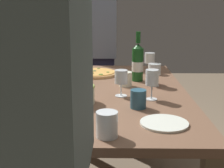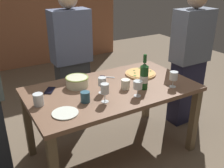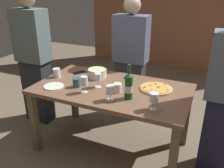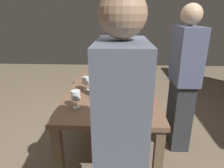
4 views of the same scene
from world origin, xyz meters
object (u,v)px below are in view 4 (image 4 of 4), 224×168
at_px(wine_glass_near_pizza, 108,74).
at_px(pizza_knife, 136,89).
at_px(wine_bottle, 93,83).
at_px(wine_glass_far_right, 94,72).
at_px(wine_glass_far_left, 86,81).
at_px(cup_amber, 115,67).
at_px(wine_glass_by_bottle, 76,96).
at_px(cup_ceramic, 102,74).
at_px(serving_bowl, 129,75).
at_px(person_guest_left, 125,55).
at_px(cell_phone, 131,73).
at_px(person_guest_right, 183,81).
at_px(cup_spare, 103,86).
at_px(person_host, 120,148).
at_px(dining_table, 112,95).
at_px(pizza, 125,103).
at_px(side_plate, 97,72).

height_order(wine_glass_near_pizza, pizza_knife, wine_glass_near_pizza).
bearing_deg(wine_bottle, wine_glass_far_right, -173.63).
relative_size(wine_glass_far_left, cup_amber, 1.41).
bearing_deg(wine_glass_by_bottle, pizza_knife, 129.30).
bearing_deg(cup_ceramic, serving_bowl, 78.11).
bearing_deg(cup_ceramic, person_guest_left, 159.94).
xyz_separation_m(cell_phone, person_guest_right, (0.45, 0.56, 0.06)).
relative_size(cup_spare, person_guest_left, 0.05).
relative_size(wine_bottle, person_guest_right, 0.21).
relative_size(serving_bowl, wine_glass_far_right, 1.32).
relative_size(wine_glass_near_pizza, person_host, 0.09).
xyz_separation_m(wine_glass_near_pizza, wine_glass_by_bottle, (0.65, -0.23, 0.00)).
bearing_deg(cell_phone, wine_glass_far_right, -18.21).
xyz_separation_m(dining_table, wine_glass_near_pizza, (-0.13, -0.05, 0.20)).
bearing_deg(wine_glass_by_bottle, serving_bowl, 148.89).
relative_size(serving_bowl, wine_glass_by_bottle, 1.43).
bearing_deg(dining_table, wine_glass_far_left, -68.71).
height_order(dining_table, pizza, pizza).
bearing_deg(wine_glass_far_left, person_guest_right, 100.16).
distance_m(serving_bowl, wine_glass_near_pizza, 0.29).
bearing_deg(wine_glass_far_right, side_plate, -177.48).
distance_m(dining_table, wine_bottle, 0.37).
distance_m(dining_table, side_plate, 0.62).
xyz_separation_m(serving_bowl, cell_phone, (-0.26, 0.03, -0.05)).
relative_size(dining_table, pizza, 4.87).
height_order(pizza, person_guest_left, person_guest_left).
bearing_deg(person_guest_right, serving_bowl, -23.82).
relative_size(dining_table, person_guest_right, 0.99).
bearing_deg(wine_glass_far_right, cup_amber, 155.64).
bearing_deg(wine_glass_far_left, pizza_knife, 93.69).
xyz_separation_m(wine_glass_far_left, pizza_knife, (-0.03, 0.53, -0.10)).
xyz_separation_m(pizza, person_guest_left, (-1.59, 0.02, 0.11)).
height_order(wine_bottle, cup_spare, wine_bottle).
height_order(side_plate, cell_phone, same).
xyz_separation_m(dining_table, pizza, (0.43, 0.13, 0.10)).
relative_size(wine_glass_far_right, pizza_knife, 1.27).
relative_size(serving_bowl, wine_bottle, 0.66).
height_order(dining_table, wine_glass_far_left, wine_glass_far_left).
bearing_deg(wine_glass_near_pizza, cup_amber, 173.84).
relative_size(wine_glass_by_bottle, cup_spare, 1.68).
bearing_deg(cup_spare, dining_table, 138.73).
distance_m(wine_glass_near_pizza, wine_glass_far_left, 0.32).
height_order(pizza, side_plate, pizza).
xyz_separation_m(side_plate, person_host, (1.68, 0.33, 0.06)).
height_order(cup_ceramic, person_guest_right, person_guest_right).
relative_size(wine_glass_far_right, cup_amber, 1.63).
height_order(wine_glass_far_left, wine_glass_far_right, wine_glass_far_right).
bearing_deg(person_host, pizza_knife, -13.79).
xyz_separation_m(pizza, cell_phone, (-0.97, 0.09, -0.01)).
relative_size(wine_glass_near_pizza, pizza_knife, 1.15).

